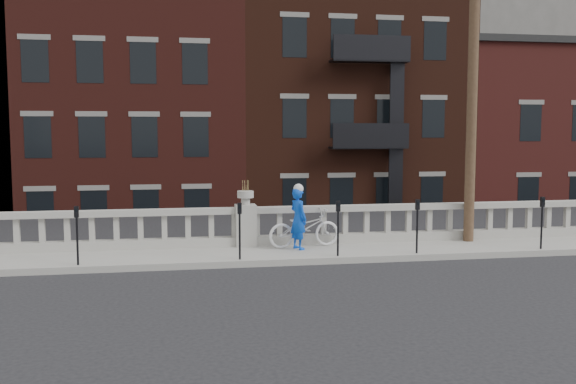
% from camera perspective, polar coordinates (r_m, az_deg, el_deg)
% --- Properties ---
extents(ground, '(120.00, 120.00, 0.00)m').
position_cam_1_polar(ground, '(13.46, -1.94, -8.39)').
color(ground, black).
rests_on(ground, ground).
extents(sidewalk, '(32.00, 2.20, 0.15)m').
position_cam_1_polar(sidewalk, '(16.34, -3.41, -5.62)').
color(sidewalk, gray).
rests_on(sidewalk, ground).
extents(balustrade, '(28.00, 0.34, 1.03)m').
position_cam_1_polar(balustrade, '(17.18, -3.78, -3.16)').
color(balustrade, gray).
rests_on(balustrade, sidewalk).
extents(planter_pedestal, '(0.55, 0.55, 1.76)m').
position_cam_1_polar(planter_pedestal, '(17.15, -3.79, -2.53)').
color(planter_pedestal, gray).
rests_on(planter_pedestal, sidewalk).
extents(lower_level, '(80.00, 44.00, 20.80)m').
position_cam_1_polar(lower_level, '(36.06, -6.19, 4.57)').
color(lower_level, '#605E59').
rests_on(lower_level, ground).
extents(utility_pole, '(1.60, 0.28, 10.00)m').
position_cam_1_polar(utility_pole, '(18.48, 16.15, 11.54)').
color(utility_pole, '#422D1E').
rests_on(utility_pole, sidewalk).
extents(parking_meter_a, '(0.10, 0.09, 1.36)m').
position_cam_1_polar(parking_meter_a, '(15.41, -18.25, -3.11)').
color(parking_meter_a, black).
rests_on(parking_meter_a, sidewalk).
extents(parking_meter_b, '(0.10, 0.09, 1.36)m').
position_cam_1_polar(parking_meter_b, '(15.32, -4.32, -2.89)').
color(parking_meter_b, black).
rests_on(parking_meter_b, sidewalk).
extents(parking_meter_c, '(0.10, 0.09, 1.36)m').
position_cam_1_polar(parking_meter_c, '(15.74, 4.47, -2.66)').
color(parking_meter_c, black).
rests_on(parking_meter_c, sidewalk).
extents(parking_meter_d, '(0.10, 0.09, 1.36)m').
position_cam_1_polar(parking_meter_d, '(16.36, 11.42, -2.44)').
color(parking_meter_d, black).
rests_on(parking_meter_d, sidewalk).
extents(parking_meter_e, '(0.10, 0.09, 1.36)m').
position_cam_1_polar(parking_meter_e, '(17.88, 21.64, -2.05)').
color(parking_meter_e, black).
rests_on(parking_meter_e, sidewalk).
extents(bicycle, '(2.03, 0.98, 1.02)m').
position_cam_1_polar(bicycle, '(16.95, 1.44, -3.20)').
color(bicycle, silver).
rests_on(bicycle, sidewalk).
extents(cyclist, '(0.58, 0.69, 1.60)m').
position_cam_1_polar(cyclist, '(16.59, 0.93, -2.38)').
color(cyclist, blue).
rests_on(cyclist, sidewalk).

